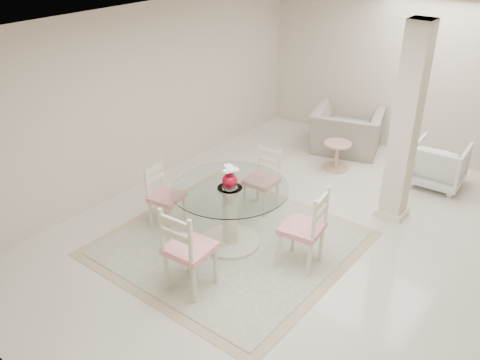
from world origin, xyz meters
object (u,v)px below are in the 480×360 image
Objects in this scene: column at (406,126)px; dining_table at (230,216)px; red_vase at (230,177)px; dining_chair_west at (162,191)px; dining_chair_east at (308,224)px; dining_chair_south at (185,245)px; recliner_taupe at (346,131)px; side_table at (337,157)px; armchair_white at (439,164)px; dining_chair_north at (264,175)px.

column reaches higher than dining_table.
red_vase reaches higher than dining_chair_west.
dining_chair_east reaches higher than red_vase.
dining_chair_south is at bearing -132.97° from dining_chair_west.
red_vase is 1.09m from dining_chair_east.
dining_chair_west is 0.85× the size of recliner_taupe.
red_vase is 0.25× the size of recliner_taupe.
dining_table is at bearing 146.31° from red_vase.
red_vase is at bearing -90.04° from side_table.
armchair_white is at bearing 17.54° from side_table.
dining_chair_east is at bearing -127.79° from dining_chair_south.
dining_chair_east is 2.79m from side_table.
dining_table is at bearing 76.52° from recliner_taupe.
dining_chair_north is (-0.20, 1.00, -0.45)m from red_vase.
armchair_white is at bearing 162.04° from dining_chair_east.
dining_chair_south reaches higher than dining_chair_north.
side_table is at bearing 89.96° from red_vase.
dining_chair_east reaches higher than dining_table.
red_vase is at bearing 61.00° from armchair_white.
dining_chair_north is at bearing 101.12° from dining_table.
dining_chair_north is 2.51m from recliner_taupe.
dining_table is at bearing -80.87° from dining_chair_north.
dining_chair_east is 3.52m from recliner_taupe.
recliner_taupe is (-0.41, 4.51, -0.25)m from dining_chair_south.
dining_chair_south is at bearing -42.15° from dining_chair_east.
dining_chair_west is 2.14× the size of side_table.
dining_chair_west is (-1.00, -0.20, -0.46)m from red_vase.
column is 2.26× the size of dining_chair_south.
red_vase is 1.12m from dining_chair_west.
dining_chair_east is 1.13× the size of dining_chair_north.
dining_table is at bearing -90.11° from side_table.
dining_chair_south is at bearing -111.07° from column.
dining_table reaches higher than armchair_white.
column reaches higher than recliner_taupe.
red_vase reaches higher than side_table.
side_table is (-0.19, 3.78, -0.41)m from dining_chair_south.
recliner_taupe is at bearing 88.43° from dining_chair_north.
dining_table is 4.98× the size of red_vase.
dining_chair_west is (-0.80, -1.20, -0.01)m from dining_chair_north.
dining_chair_east is at bearing -68.79° from side_table.
dining_chair_east is 0.98× the size of recliner_taupe.
dining_chair_south reaches higher than dining_chair_east.
column is 1.64m from armchair_white.
column is at bearing 160.52° from dining_chair_east.
dining_table is 2.79m from side_table.
dining_chair_north reaches higher than recliner_taupe.
recliner_taupe is at bearing 135.28° from column.
side_table is (-1.34, 0.82, -1.14)m from column.
dining_chair_south is (-1.14, -2.97, -0.72)m from column.
recliner_taupe is (-0.02, 2.50, -0.15)m from dining_chair_north.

